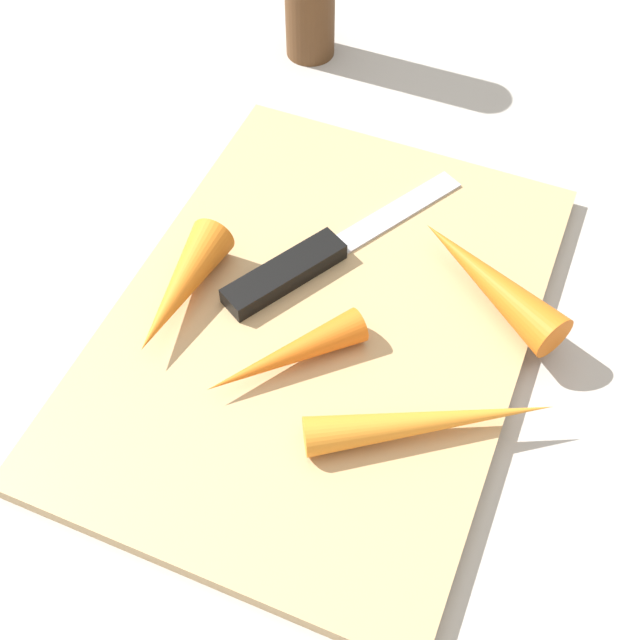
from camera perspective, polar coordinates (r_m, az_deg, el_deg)
The scene contains 7 objects.
ground_plane at distance 0.55m, azimuth 0.00°, elevation -0.75°, with size 1.40×1.40×0.00m, color #ADA8A0.
cutting_board at distance 0.54m, azimuth 0.00°, elevation -0.38°, with size 0.36×0.26×0.01m, color tan.
knife at distance 0.56m, azimuth -1.35°, elevation 3.83°, with size 0.18×0.12×0.01m.
carrot_shortest at distance 0.54m, azimuth -9.69°, elevation 2.08°, with size 0.03×0.03×0.10m, color orange.
carrot_short at distance 0.51m, azimuth -2.41°, elevation -2.51°, with size 0.02×0.02×0.10m, color orange.
carrot_longest at distance 0.49m, azimuth 7.66°, elevation -6.98°, with size 0.02×0.02×0.15m, color orange.
carrot_long at distance 0.55m, azimuth 11.51°, elevation 2.81°, with size 0.03×0.03×0.12m, color orange.
Camera 1 is at (0.29, 0.12, 0.44)m, focal length 46.31 mm.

